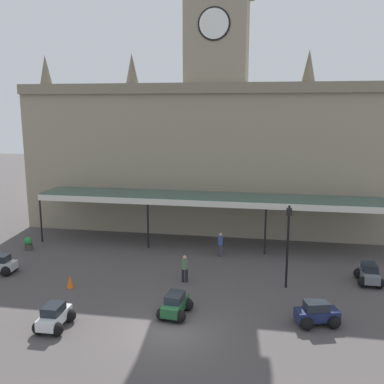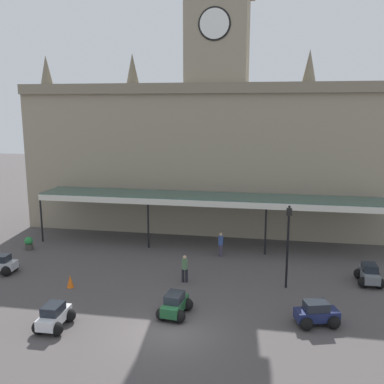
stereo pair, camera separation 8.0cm
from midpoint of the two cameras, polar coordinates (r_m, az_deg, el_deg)
The scene contains 13 objects.
ground_plane at distance 21.37m, azimuth -2.94°, elevation -17.81°, with size 140.00×140.00×0.00m, color #4A4444.
station_building at distance 36.67m, azimuth 3.37°, elevation 5.84°, with size 32.17×5.78×20.05m.
entrance_canopy at distance 32.16m, azimuth 2.22°, elevation -0.76°, with size 25.85×3.26×3.84m.
car_green_sedan at distance 22.53m, azimuth -2.17°, elevation -14.75°, with size 1.66×2.13×1.19m.
car_silver_sedan at distance 30.29m, azimuth -23.86°, elevation -8.79°, with size 2.08×1.56×1.19m.
car_navy_sedan at distance 22.47m, azimuth 16.17°, elevation -15.29°, with size 2.22×1.87×1.19m.
car_grey_sedan at distance 28.24m, azimuth 22.36°, elevation -10.11°, with size 1.53×2.05×1.19m.
car_white_sedan at distance 22.38m, azimuth -17.59°, elevation -15.49°, with size 1.53×2.06×1.19m.
pedestrian_near_entrance at distance 26.25m, azimuth -0.88°, elevation -9.91°, with size 0.39×0.34×1.67m.
pedestrian_beside_cars at distance 30.70m, azimuth 3.87°, elevation -6.76°, with size 0.34×0.36×1.67m.
victorian_lamppost at distance 25.38m, azimuth 12.61°, elevation -5.82°, with size 0.30×0.30×4.91m.
traffic_cone at distance 26.65m, azimuth -15.65°, elevation -11.25°, with size 0.40×0.40×0.75m, color orange.
planter_forecourt_centre at distance 34.22m, azimuth -20.62°, elevation -6.32°, with size 0.60×0.60×0.96m.
Camera 2 is at (4.36, -18.19, 10.35)m, focal length 40.51 mm.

